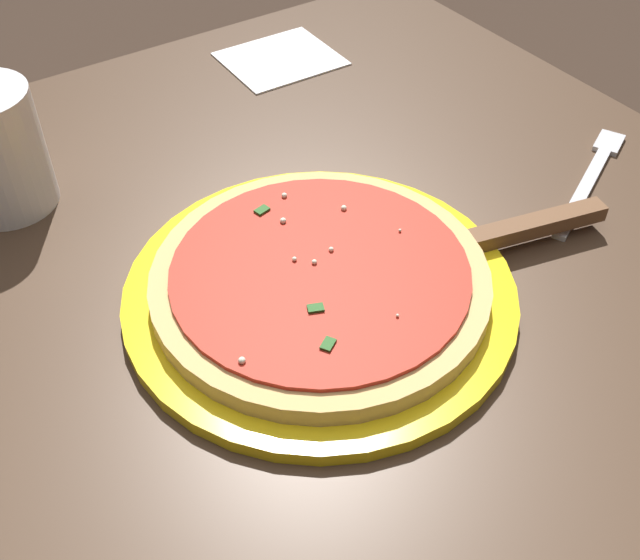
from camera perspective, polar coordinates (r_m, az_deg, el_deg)
restaurant_table at (r=0.76m, az=-1.70°, el=-7.35°), size 0.86×0.83×0.76m
serving_plate at (r=0.61m, az=0.00°, el=-0.96°), size 0.31×0.31×0.01m
pizza at (r=0.60m, az=-0.00°, el=0.09°), size 0.27×0.27×0.02m
pizza_server at (r=0.66m, az=12.76°, el=3.07°), size 0.22×0.09×0.01m
napkin_folded_right at (r=0.94m, az=-2.95°, el=16.04°), size 0.13×0.11×0.00m
fork at (r=0.78m, az=19.48°, el=7.33°), size 0.17×0.10×0.00m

